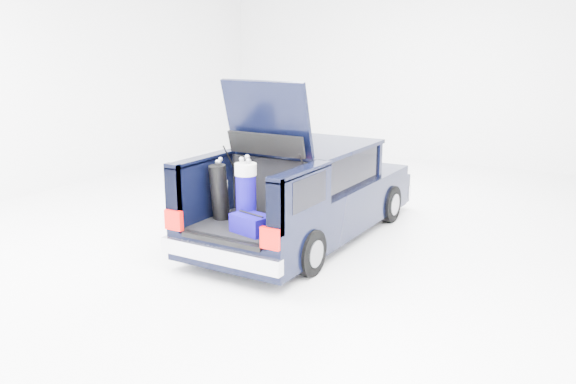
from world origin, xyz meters
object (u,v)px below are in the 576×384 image
Objects in this scene: blue_golf_bag at (246,194)px; blue_duffel at (251,224)px; red_suitcase at (289,206)px; black_golf_bag at (219,192)px; car at (308,194)px.

blue_golf_bag reaches higher than blue_duffel.
red_suitcase is 0.70× the size of black_golf_bag.
red_suitcase is at bearing 28.73° from black_golf_bag.
blue_golf_bag is (-0.49, -0.26, 0.16)m from red_suitcase.
blue_golf_bag is at bearing -127.68° from red_suitcase.
black_golf_bag is 0.88× the size of blue_golf_bag.
red_suitcase is 0.58m from blue_golf_bag.
black_golf_bag is at bearing 175.59° from blue_golf_bag.
blue_duffel is at bearing -83.50° from car.
car is 1.73m from blue_golf_bag.
red_suitcase is at bearing 34.86° from blue_golf_bag.
blue_golf_bag is at bearing 150.33° from blue_duffel.
blue_golf_bag is 0.42m from blue_duffel.
car reaches higher than blue_golf_bag.
red_suitcase is (0.50, -1.42, 0.20)m from car.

